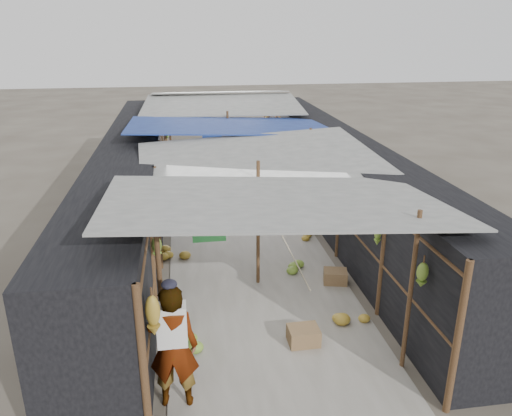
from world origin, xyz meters
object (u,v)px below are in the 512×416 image
vendor_elderly (173,346)px  shopper_blue (215,179)px  black_basin (296,216)px  crate_near (303,336)px  vendor_seated (298,210)px

vendor_elderly → shopper_blue: vendor_elderly is taller
black_basin → shopper_blue: size_ratio=0.43×
crate_near → black_basin: crate_near is taller
crate_near → black_basin: (1.19, 5.66, -0.06)m
shopper_blue → crate_near: bearing=-89.6°
black_basin → vendor_elderly: 7.54m
crate_near → shopper_blue: size_ratio=0.35×
crate_near → vendor_seated: 5.15m
vendor_elderly → vendor_seated: 6.89m
crate_near → black_basin: size_ratio=0.82×
black_basin → vendor_elderly: vendor_elderly is taller
black_basin → vendor_seated: vendor_seated is taller
vendor_elderly → shopper_blue: (1.20, 8.55, -0.22)m
shopper_blue → vendor_seated: size_ratio=1.44×
crate_near → vendor_elderly: vendor_elderly is taller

